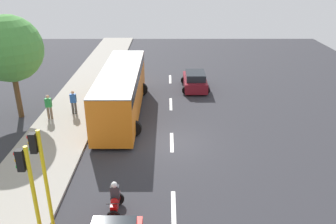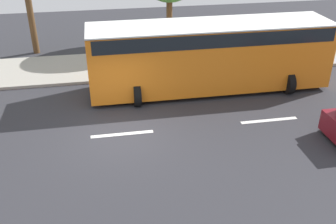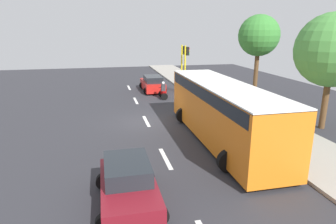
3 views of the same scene
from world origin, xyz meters
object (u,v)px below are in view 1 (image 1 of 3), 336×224
(pedestrian_near_signal, at_px, (49,106))
(motorcycle, at_px, (115,201))
(car_maroon, at_px, (195,81))
(street_tree_south, at_px, (9,49))
(pedestrian_by_tree, at_px, (73,102))
(traffic_light_midblock, at_px, (30,188))
(city_bus, at_px, (121,88))
(traffic_light_corner, at_px, (41,169))

(pedestrian_near_signal, bearing_deg, motorcycle, 121.08)
(car_maroon, xyz_separation_m, street_tree_south, (12.39, 5.61, 4.02))
(pedestrian_by_tree, xyz_separation_m, traffic_light_midblock, (-1.83, 12.45, 1.87))
(car_maroon, bearing_deg, motorcycle, 73.98)
(street_tree_south, bearing_deg, traffic_light_midblock, 114.05)
(motorcycle, relative_size, pedestrian_near_signal, 0.91)
(motorcycle, distance_m, street_tree_south, 13.43)
(city_bus, bearing_deg, street_tree_south, 4.99)
(city_bus, xyz_separation_m, traffic_light_midblock, (1.42, 12.94, 1.08))
(pedestrian_near_signal, bearing_deg, traffic_light_midblock, 105.67)
(car_maroon, xyz_separation_m, traffic_light_midblock, (6.89, 17.94, 2.22))
(pedestrian_near_signal, bearing_deg, car_maroon, -148.20)
(motorcycle, bearing_deg, city_bus, -84.80)
(street_tree_south, bearing_deg, traffic_light_corner, 116.19)
(street_tree_south, bearing_deg, motorcycle, 128.09)
(motorcycle, relative_size, pedestrian_by_tree, 0.91)
(traffic_light_midblock, bearing_deg, city_bus, -96.24)
(traffic_light_corner, bearing_deg, pedestrian_near_signal, -72.72)
(motorcycle, relative_size, traffic_light_corner, 0.34)
(traffic_light_corner, relative_size, street_tree_south, 0.65)
(city_bus, distance_m, street_tree_south, 7.52)
(pedestrian_near_signal, distance_m, traffic_light_midblock, 12.24)
(traffic_light_midblock, bearing_deg, car_maroon, -111.00)
(pedestrian_by_tree, bearing_deg, motorcycle, 112.50)
(traffic_light_midblock, bearing_deg, motorcycle, -136.51)
(motorcycle, xyz_separation_m, traffic_light_corner, (2.39, 1.12, 2.29))
(pedestrian_near_signal, relative_size, pedestrian_by_tree, 1.00)
(pedestrian_by_tree, height_order, street_tree_south, street_tree_south)
(car_maroon, relative_size, motorcycle, 2.54)
(car_maroon, distance_m, street_tree_south, 14.18)
(pedestrian_near_signal, bearing_deg, pedestrian_by_tree, -150.86)
(street_tree_south, bearing_deg, pedestrian_by_tree, -178.23)
(motorcycle, distance_m, traffic_light_midblock, 4.01)
(city_bus, relative_size, pedestrian_by_tree, 6.51)
(pedestrian_near_signal, xyz_separation_m, street_tree_south, (2.24, -0.69, 3.67))
(city_bus, height_order, street_tree_south, street_tree_south)
(car_maroon, bearing_deg, street_tree_south, 24.36)
(motorcycle, relative_size, street_tree_south, 0.22)
(motorcycle, bearing_deg, traffic_light_midblock, 43.49)
(traffic_light_corner, relative_size, traffic_light_midblock, 1.00)
(city_bus, bearing_deg, pedestrian_by_tree, 8.58)
(traffic_light_midblock, relative_size, street_tree_south, 0.65)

